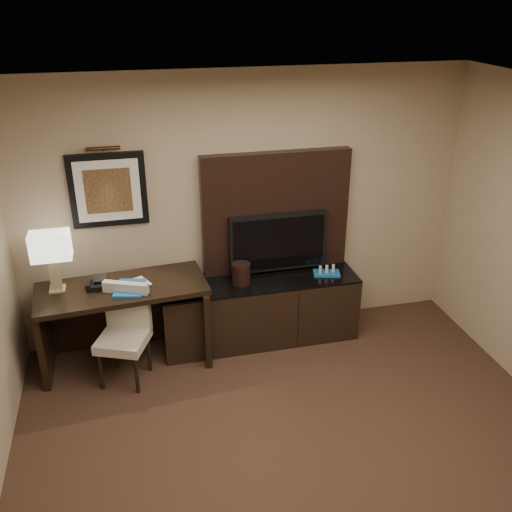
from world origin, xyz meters
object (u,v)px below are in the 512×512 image
object	(u,v)px
tv	(278,242)
table_lamp	(53,260)
credenza	(259,309)
desk_phone	(97,284)
desk_chair	(123,340)
ice_bucket	(241,273)
minibar_tray	(327,270)
desk	(126,325)

from	to	relation	value
tv	table_lamp	bearing A→B (deg)	-175.43
credenza	desk_phone	world-z (taller)	desk_phone
desk_chair	ice_bucket	bearing A→B (deg)	40.56
credenza	minibar_tray	size ratio (longest dim) A/B	7.49
tv	ice_bucket	distance (m)	0.50
ice_bucket	desk_chair	bearing A→B (deg)	-162.29
desk_chair	credenza	bearing A→B (deg)	38.81
desk_phone	ice_bucket	bearing A→B (deg)	6.05
desk_chair	desk_phone	bearing A→B (deg)	142.74
table_lamp	minibar_tray	bearing A→B (deg)	-0.17
desk_chair	minibar_tray	bearing A→B (deg)	32.58
desk	desk_phone	size ratio (longest dim) A/B	8.48
desk	desk_chair	xyz separation A→B (m)	(-0.03, -0.29, 0.02)
table_lamp	ice_bucket	xyz separation A→B (m)	(1.72, 0.02, -0.35)
credenza	desk_chair	xyz separation A→B (m)	(-1.38, -0.39, 0.10)
tv	desk_chair	xyz separation A→B (m)	(-1.60, -0.53, -0.58)
tv	minibar_tray	world-z (taller)	tv
desk	desk_phone	distance (m)	0.51
credenza	desk_chair	world-z (taller)	desk_chair
ice_bucket	desk	bearing A→B (deg)	-175.82
credenza	minibar_tray	xyz separation A→B (m)	(0.70, -0.04, 0.39)
desk	desk_chair	bearing A→B (deg)	-101.39
credenza	minibar_tray	distance (m)	0.80
ice_bucket	minibar_tray	world-z (taller)	ice_bucket
minibar_tray	tv	bearing A→B (deg)	159.30
ice_bucket	minibar_tray	xyz separation A→B (m)	(0.89, -0.02, -0.06)
desk	credenza	xyz separation A→B (m)	(1.35, 0.10, -0.07)
desk_chair	minibar_tray	xyz separation A→B (m)	(2.08, 0.36, 0.29)
desk	table_lamp	bearing A→B (deg)	168.32
tv	minibar_tray	size ratio (longest dim) A/B	3.76
tv	table_lamp	size ratio (longest dim) A/B	1.63
desk_phone	minibar_tray	bearing A→B (deg)	4.39
desk_chair	minibar_tray	size ratio (longest dim) A/B	3.32
ice_bucket	desk_phone	bearing A→B (deg)	-177.27
desk	desk_phone	bearing A→B (deg)	170.10
table_lamp	tv	bearing A→B (deg)	4.57
table_lamp	desk_phone	xyz separation A→B (m)	(0.36, -0.05, -0.26)
credenza	table_lamp	distance (m)	2.08
ice_bucket	minibar_tray	distance (m)	0.89
tv	desk	bearing A→B (deg)	-171.31
desk_chair	ice_bucket	distance (m)	1.29
tv	ice_bucket	size ratio (longest dim) A/B	4.78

